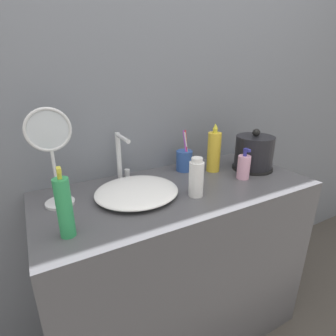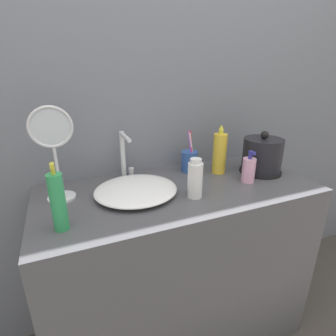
{
  "view_description": "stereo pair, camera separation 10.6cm",
  "coord_description": "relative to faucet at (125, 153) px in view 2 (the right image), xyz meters",
  "views": [
    {
      "loc": [
        -0.53,
        -0.61,
        1.31
      ],
      "look_at": [
        -0.06,
        0.26,
        0.93
      ],
      "focal_mm": 28.0,
      "sensor_mm": 36.0,
      "label": 1
    },
    {
      "loc": [
        -0.44,
        -0.65,
        1.31
      ],
      "look_at": [
        -0.06,
        0.26,
        0.93
      ],
      "focal_mm": 28.0,
      "sensor_mm": 36.0,
      "label": 2
    }
  ],
  "objects": [
    {
      "name": "mouthwash_bottle",
      "position": [
        0.2,
        -0.29,
        -0.05
      ],
      "size": [
        0.06,
        0.06,
        0.16
      ],
      "color": "white",
      "rests_on": "vanity_counter"
    },
    {
      "name": "hand_cream_bottle",
      "position": [
        0.5,
        -0.25,
        -0.07
      ],
      "size": [
        0.06,
        0.06,
        0.14
      ],
      "color": "#EAA8C6",
      "rests_on": "vanity_counter"
    },
    {
      "name": "faucet",
      "position": [
        0.0,
        0.0,
        0.0
      ],
      "size": [
        0.06,
        0.15,
        0.22
      ],
      "color": "silver",
      "rests_on": "vanity_counter"
    },
    {
      "name": "electric_kettle",
      "position": [
        0.63,
        -0.18,
        -0.04
      ],
      "size": [
        0.2,
        0.2,
        0.21
      ],
      "color": "black",
      "rests_on": "vanity_counter"
    },
    {
      "name": "lotion_bottle",
      "position": [
        -0.29,
        -0.33,
        -0.03
      ],
      "size": [
        0.05,
        0.05,
        0.22
      ],
      "color": "#2D9956",
      "rests_on": "vanity_counter"
    },
    {
      "name": "vanity_counter",
      "position": [
        0.19,
        -0.2,
        -0.54
      ],
      "size": [
        1.18,
        0.53,
        0.83
      ],
      "color": "#4C4C51",
      "rests_on": "ground_plane"
    },
    {
      "name": "sink_basin",
      "position": [
        -0.0,
        -0.18,
        -0.1
      ],
      "size": [
        0.33,
        0.31,
        0.04
      ],
      "color": "white",
      "rests_on": "vanity_counter"
    },
    {
      "name": "wall_back",
      "position": [
        0.19,
        0.09,
        0.35
      ],
      "size": [
        6.0,
        0.04,
        2.6
      ],
      "color": "slate",
      "rests_on": "ground_plane"
    },
    {
      "name": "shampoo_bottle",
      "position": [
        0.44,
        -0.11,
        -0.02
      ],
      "size": [
        0.06,
        0.06,
        0.24
      ],
      "color": "gold",
      "rests_on": "vanity_counter"
    },
    {
      "name": "vanity_mirror",
      "position": [
        -0.28,
        -0.11,
        0.09
      ],
      "size": [
        0.15,
        0.11,
        0.36
      ],
      "color": "silver",
      "rests_on": "vanity_counter"
    },
    {
      "name": "toothbrush_cup",
      "position": [
        0.31,
        -0.03,
        -0.07
      ],
      "size": [
        0.08,
        0.08,
        0.21
      ],
      "color": "#2D519E",
      "rests_on": "vanity_counter"
    }
  ]
}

